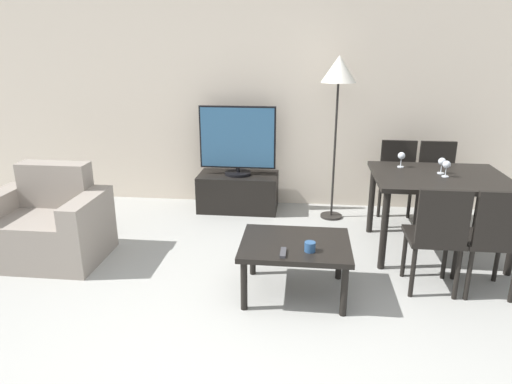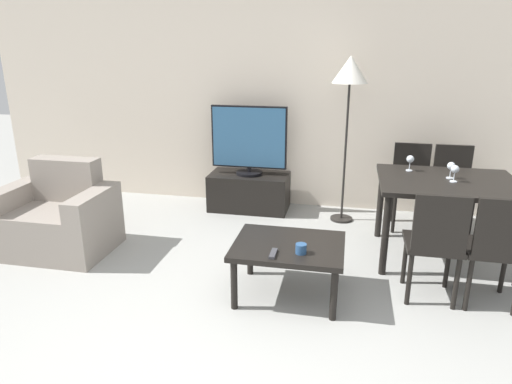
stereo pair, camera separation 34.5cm
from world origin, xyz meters
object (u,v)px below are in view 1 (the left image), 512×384
at_px(wine_glass_right, 447,166).
at_px(dining_chair_far_left, 398,177).
at_px(tv, 238,141).
at_px(cup_white_near, 310,247).
at_px(dining_chair_near, 436,234).
at_px(wine_glass_left, 401,157).
at_px(dining_chair_far, 438,178).
at_px(dining_table, 439,185).
at_px(floor_lamp, 339,77).
at_px(remote_primary, 283,253).
at_px(armchair, 47,226).
at_px(dining_chair_near_right, 493,236).
at_px(wine_glass_center, 442,163).
at_px(tv_stand, 238,192).
at_px(coffee_table, 295,249).

bearing_deg(wine_glass_right, dining_chair_far_left, 105.62).
relative_size(tv, cup_white_near, 10.83).
relative_size(dining_chair_near, dining_chair_far_left, 1.00).
height_order(tv, wine_glass_left, tv).
xyz_separation_m(dining_chair_near, dining_chair_far, (0.41, 1.54, 0.00)).
bearing_deg(tv, dining_table, -25.36).
bearing_deg(cup_white_near, wine_glass_left, 56.86).
bearing_deg(wine_glass_left, floor_lamp, 137.38).
distance_m(remote_primary, wine_glass_left, 1.76).
distance_m(armchair, tv, 2.15).
bearing_deg(dining_chair_far, dining_chair_near_right, -90.00).
bearing_deg(cup_white_near, dining_chair_near, 16.29).
bearing_deg(dining_chair_far_left, cup_white_near, -117.44).
xyz_separation_m(floor_lamp, wine_glass_center, (0.91, -0.73, -0.69)).
height_order(dining_chair_near, cup_white_near, dining_chair_near).
relative_size(dining_chair_near, wine_glass_center, 5.95).
distance_m(dining_chair_far_left, wine_glass_center, 0.82).
height_order(tv_stand, dining_chair_far, dining_chair_far).
bearing_deg(armchair, dining_table, 8.42).
relative_size(coffee_table, floor_lamp, 0.47).
relative_size(dining_chair_far, remote_primary, 5.79).
height_order(coffee_table, dining_chair_far, dining_chair_far).
xyz_separation_m(remote_primary, wine_glass_right, (1.36, 1.06, 0.40)).
relative_size(dining_chair_far_left, cup_white_near, 10.94).
relative_size(armchair, wine_glass_right, 6.84).
height_order(dining_table, wine_glass_center, wine_glass_center).
height_order(remote_primary, wine_glass_center, wine_glass_center).
xyz_separation_m(tv_stand, tv, (-0.00, -0.00, 0.60)).
xyz_separation_m(dining_chair_near, dining_chair_near_right, (0.41, 0.00, 0.00)).
relative_size(tv_stand, dining_chair_near_right, 1.04).
xyz_separation_m(coffee_table, dining_chair_far, (1.46, 1.67, 0.12)).
relative_size(armchair, floor_lamp, 0.57).
relative_size(dining_table, wine_glass_right, 7.95).
relative_size(dining_chair_far, dining_chair_far_left, 1.00).
bearing_deg(cup_white_near, coffee_table, 126.19).
height_order(coffee_table, wine_glass_left, wine_glass_left).
bearing_deg(wine_glass_center, wine_glass_right, -84.53).
bearing_deg(remote_primary, dining_chair_near, 16.74).
relative_size(dining_chair_near_right, remote_primary, 5.79).
height_order(wine_glass_left, wine_glass_center, same).
distance_m(dining_chair_far_left, remote_primary, 2.20).
bearing_deg(cup_white_near, dining_chair_far, 53.41).
distance_m(tv_stand, cup_white_near, 2.16).
relative_size(floor_lamp, wine_glass_left, 11.95).
distance_m(tv_stand, dining_table, 2.22).
bearing_deg(tv, dining_chair_near, -44.03).
distance_m(dining_chair_near, floor_lamp, 2.00).
bearing_deg(cup_white_near, dining_chair_near_right, 11.55).
bearing_deg(dining_chair_near_right, dining_chair_far, 90.00).
bearing_deg(remote_primary, dining_chair_far, 50.75).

